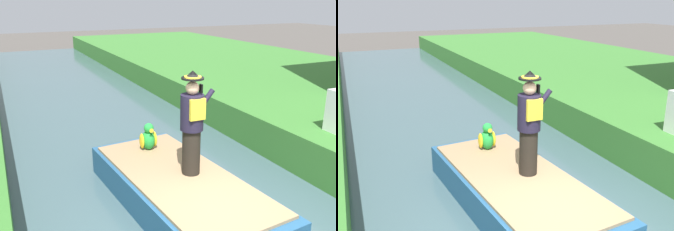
{
  "view_description": "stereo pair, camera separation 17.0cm",
  "coord_description": "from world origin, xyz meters",
  "views": [
    {
      "loc": [
        -2.71,
        -4.02,
        3.7
      ],
      "look_at": [
        0.09,
        1.89,
        1.61
      ],
      "focal_mm": 39.58,
      "sensor_mm": 36.0,
      "label": 1
    },
    {
      "loc": [
        -2.55,
        -4.09,
        3.7
      ],
      "look_at": [
        0.09,
        1.89,
        1.61
      ],
      "focal_mm": 39.58,
      "sensor_mm": 36.0,
      "label": 2
    }
  ],
  "objects": [
    {
      "name": "person_pirate",
      "position": [
        0.22,
        1.22,
        1.64
      ],
      "size": [
        0.61,
        0.42,
        1.85
      ],
      "rotation": [
        0.0,
        0.0,
        -0.08
      ],
      "color": "black",
      "rests_on": "boat"
    },
    {
      "name": "boat",
      "position": [
        0.0,
        1.22,
        0.4
      ],
      "size": [
        2.13,
        4.33,
        0.61
      ],
      "color": "#23517A",
      "rests_on": "canal_water"
    },
    {
      "name": "parrot_plush",
      "position": [
        -0.05,
        2.55,
        0.95
      ],
      "size": [
        0.36,
        0.35,
        0.57
      ],
      "color": "green",
      "rests_on": "boat"
    }
  ]
}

